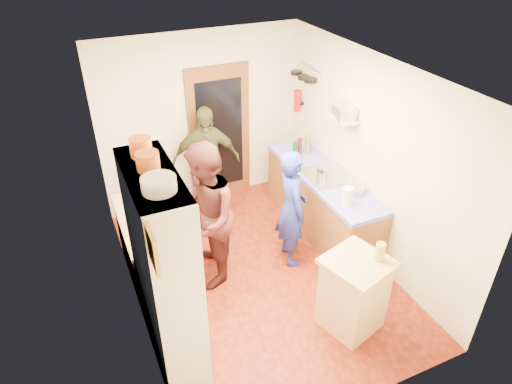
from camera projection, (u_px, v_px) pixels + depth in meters
floor at (258, 274)px, 5.82m from camera, size 3.00×4.00×0.02m
ceiling at (259, 71)px, 4.42m from camera, size 3.00×4.00×0.02m
wall_back at (202, 121)px, 6.67m from camera, size 3.00×0.02×2.60m
wall_front at (365, 309)px, 3.57m from camera, size 3.00×0.02×2.60m
wall_left at (123, 218)px, 4.60m from camera, size 0.02×4.00×2.60m
wall_right at (369, 160)px, 5.65m from camera, size 0.02×4.00×2.60m
door_frame at (220, 134)px, 6.86m from camera, size 0.95×0.06×2.10m
door_glass at (220, 135)px, 6.84m from camera, size 0.70×0.02×1.70m
hutch_body at (165, 277)px, 4.16m from camera, size 0.40×1.20×2.20m
hutch_top_shelf at (151, 175)px, 3.59m from camera, size 0.40×1.14×0.04m
plate_stack at (159, 184)px, 3.32m from camera, size 0.26×0.26×0.11m
orange_pot_a at (148, 161)px, 3.58m from camera, size 0.19×0.19×0.15m
orange_pot_b at (141, 147)px, 3.77m from camera, size 0.18×0.18×0.16m
left_counter_base at (153, 251)px, 5.52m from camera, size 0.60×1.40×0.85m
left_counter_top at (148, 221)px, 5.28m from camera, size 0.64×1.44×0.05m
toaster at (161, 233)px, 4.89m from camera, size 0.28×0.21×0.19m
kettle at (145, 218)px, 5.12m from camera, size 0.18×0.18×0.19m
orange_bowl at (151, 208)px, 5.39m from camera, size 0.25×0.25×0.09m
chopping_board at (139, 193)px, 5.73m from camera, size 0.33×0.26×0.02m
right_counter_base at (321, 204)px, 6.39m from camera, size 0.60×2.20×0.84m
right_counter_top at (324, 177)px, 6.15m from camera, size 0.62×2.22×0.06m
hob at (327, 176)px, 6.08m from camera, size 0.55×0.58×0.04m
pot_on_hob at (325, 172)px, 5.99m from camera, size 0.21×0.21×0.14m
bottle_a at (295, 150)px, 6.45m from camera, size 0.07×0.07×0.28m
bottle_b at (300, 147)px, 6.57m from camera, size 0.07×0.07×0.25m
bottle_c at (308, 144)px, 6.60m from camera, size 0.08×0.08×0.30m
paper_towel at (347, 197)px, 5.44m from camera, size 0.14×0.14×0.25m
mixing_bowl at (354, 190)px, 5.73m from camera, size 0.31×0.31×0.10m
island_base at (353, 295)px, 4.89m from camera, size 0.68×0.68×0.86m
island_top at (358, 263)px, 4.65m from camera, size 0.77×0.77×0.05m
cutting_board at (351, 262)px, 4.65m from camera, size 0.42×0.37×0.02m
oil_jar at (380, 252)px, 4.60m from camera, size 0.13×0.13×0.20m
pan_rail at (308, 67)px, 6.40m from camera, size 0.02×0.65×0.02m
pan_hang_a at (310, 80)px, 6.32m from camera, size 0.18×0.18×0.05m
pan_hang_b at (303, 77)px, 6.48m from camera, size 0.16×0.16×0.05m
pan_hang_c at (296, 73)px, 6.63m from camera, size 0.17×0.17×0.05m
wall_shelf at (343, 119)px, 5.73m from camera, size 0.26×0.42×0.03m
radio at (344, 112)px, 5.68m from camera, size 0.28×0.34×0.15m
ext_bracket at (301, 103)px, 6.86m from camera, size 0.06×0.10×0.04m
fire_extinguisher at (297, 101)px, 6.82m from camera, size 0.11×0.11×0.32m
picture_frame at (153, 249)px, 3.01m from camera, size 0.03×0.25×0.30m
person_hob at (295, 209)px, 5.64m from camera, size 0.46×0.63×1.58m
person_left at (208, 215)px, 5.32m from camera, size 0.90×1.04×1.83m
person_back at (207, 161)px, 6.62m from camera, size 1.04×0.63×1.66m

